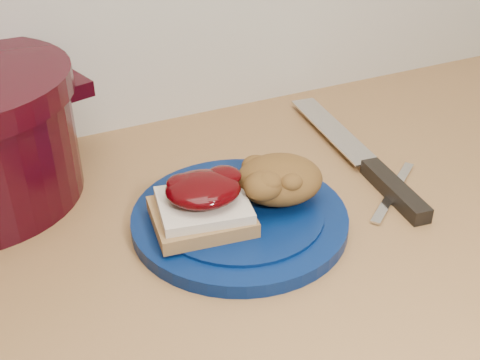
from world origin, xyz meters
name	(u,v)px	position (x,y,z in m)	size (l,w,h in m)	color
plate	(240,219)	(0.00, 1.49, 0.91)	(0.26, 0.26, 0.02)	#051847
sandwich	(203,204)	(-0.04, 1.49, 0.95)	(0.12, 0.11, 0.05)	olive
stuffing_mound	(279,179)	(0.06, 1.49, 0.95)	(0.11, 0.09, 0.05)	brown
chef_knife	(375,171)	(0.22, 1.51, 0.91)	(0.07, 0.36, 0.02)	black
butter_knife	(393,191)	(0.22, 1.47, 0.90)	(0.16, 0.01, 0.00)	silver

